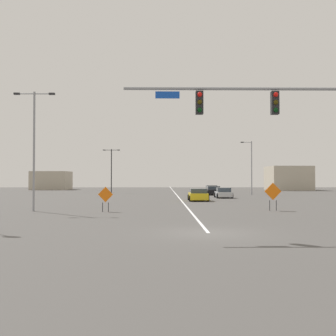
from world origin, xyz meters
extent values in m
plane|color=#4C4947|center=(0.00, 0.00, 0.00)|extent=(190.10, 190.10, 0.00)
cube|color=white|center=(0.00, 52.81, 0.00)|extent=(0.16, 105.61, 0.01)
cylinder|color=gray|center=(3.04, 0.00, 6.55)|extent=(13.77, 0.14, 0.14)
cube|color=black|center=(3.04, 0.00, 5.91)|extent=(0.34, 0.32, 1.05)
sphere|color=red|center=(3.04, -0.17, 6.26)|extent=(0.22, 0.22, 0.22)
sphere|color=#3C3106|center=(3.04, -0.17, 5.91)|extent=(0.22, 0.22, 0.22)
sphere|color=black|center=(3.04, -0.17, 5.56)|extent=(0.22, 0.22, 0.22)
cube|color=black|center=(-0.40, 0.00, 5.91)|extent=(0.34, 0.32, 1.05)
sphere|color=red|center=(-0.40, -0.17, 6.26)|extent=(0.22, 0.22, 0.22)
sphere|color=#3C3106|center=(-0.40, -0.17, 5.91)|extent=(0.22, 0.22, 0.22)
sphere|color=black|center=(-0.40, -0.17, 5.56)|extent=(0.22, 0.22, 0.22)
cube|color=#1447B7|center=(-1.86, 0.00, 6.26)|extent=(1.10, 0.03, 0.32)
cylinder|color=gray|center=(11.27, 43.99, 4.01)|extent=(0.16, 0.16, 8.01)
cylinder|color=gray|center=(10.56, 43.99, 7.86)|extent=(1.41, 0.08, 0.08)
cube|color=#262628|center=(9.85, 43.99, 7.86)|extent=(0.44, 0.24, 0.14)
cylinder|color=black|center=(-10.82, 53.06, 3.71)|extent=(0.16, 0.16, 7.43)
cylinder|color=black|center=(-11.43, 53.06, 7.28)|extent=(1.23, 0.08, 0.08)
cube|color=#262628|center=(-12.05, 53.06, 7.28)|extent=(0.44, 0.24, 0.14)
cylinder|color=black|center=(-10.20, 53.06, 7.28)|extent=(1.23, 0.08, 0.08)
cube|color=#262628|center=(-9.59, 53.06, 7.28)|extent=(0.44, 0.24, 0.14)
cylinder|color=gray|center=(-11.75, 12.75, 4.50)|extent=(0.16, 0.16, 9.00)
cylinder|color=gray|center=(-12.41, 12.75, 8.85)|extent=(1.32, 0.08, 0.08)
cube|color=#262628|center=(-13.07, 12.75, 8.85)|extent=(0.44, 0.24, 0.14)
cylinder|color=gray|center=(-11.09, 12.75, 8.85)|extent=(1.32, 0.08, 0.08)
cube|color=#262628|center=(-10.43, 12.75, 8.85)|extent=(0.44, 0.24, 0.14)
cube|color=orange|center=(6.38, 13.17, 1.47)|extent=(1.33, 0.13, 1.33)
cylinder|color=black|center=(6.12, 13.15, 0.39)|extent=(0.05, 0.05, 0.78)
cylinder|color=black|center=(6.63, 13.19, 0.39)|extent=(0.05, 0.05, 0.78)
cube|color=orange|center=(-6.31, 12.28, 1.27)|extent=(1.13, 0.25, 1.14)
cylinder|color=black|center=(-6.53, 12.32, 0.34)|extent=(0.05, 0.05, 0.68)
cylinder|color=black|center=(-6.09, 12.24, 0.34)|extent=(0.05, 0.05, 0.68)
cube|color=#B7BABF|center=(5.58, 34.12, 0.46)|extent=(1.81, 3.95, 0.61)
cube|color=#333D47|center=(5.58, 33.92, 1.03)|extent=(1.62, 2.11, 0.52)
cylinder|color=black|center=(6.48, 35.49, 0.32)|extent=(0.22, 0.64, 0.64)
cylinder|color=black|center=(4.70, 35.50, 0.32)|extent=(0.22, 0.64, 0.64)
cylinder|color=black|center=(6.46, 32.73, 0.32)|extent=(0.22, 0.64, 0.64)
cylinder|color=black|center=(4.68, 32.74, 0.32)|extent=(0.22, 0.64, 0.64)
cube|color=black|center=(5.43, 43.22, 0.48)|extent=(2.13, 4.33, 0.65)
cube|color=#333D47|center=(5.42, 43.01, 1.05)|extent=(1.82, 2.04, 0.49)
cylinder|color=black|center=(6.47, 44.66, 0.32)|extent=(0.25, 0.65, 0.64)
cylinder|color=black|center=(4.54, 44.75, 0.32)|extent=(0.25, 0.65, 0.64)
cylinder|color=black|center=(6.32, 41.69, 0.32)|extent=(0.25, 0.65, 0.64)
cylinder|color=black|center=(4.40, 41.78, 0.32)|extent=(0.25, 0.65, 0.64)
cube|color=orange|center=(5.94, 50.38, 0.46)|extent=(1.84, 4.12, 0.59)
cube|color=#333D47|center=(5.94, 50.18, 1.03)|extent=(1.64, 2.34, 0.55)
cylinder|color=black|center=(6.81, 51.83, 0.32)|extent=(0.23, 0.64, 0.64)
cylinder|color=black|center=(5.02, 51.81, 0.32)|extent=(0.23, 0.64, 0.64)
cylinder|color=black|center=(6.85, 48.96, 0.32)|extent=(0.23, 0.64, 0.64)
cylinder|color=black|center=(5.06, 48.94, 0.32)|extent=(0.23, 0.64, 0.64)
cube|color=gold|center=(1.82, 27.23, 0.51)|extent=(1.96, 4.31, 0.70)
cube|color=#333D47|center=(1.81, 27.01, 1.10)|extent=(1.75, 2.52, 0.49)
cylinder|color=black|center=(2.79, 28.72, 0.32)|extent=(0.23, 0.64, 0.64)
cylinder|color=black|center=(0.88, 28.74, 0.32)|extent=(0.23, 0.64, 0.64)
cylinder|color=black|center=(2.76, 25.72, 0.32)|extent=(0.23, 0.64, 0.64)
cylinder|color=black|center=(0.84, 25.74, 0.32)|extent=(0.23, 0.64, 0.64)
cube|color=#B2A893|center=(23.99, 68.21, 2.47)|extent=(8.18, 8.48, 4.94)
cube|color=#B2A893|center=(-26.25, 73.08, 1.98)|extent=(7.61, 7.46, 3.95)
camera|label=1|loc=(-2.07, -19.11, 2.48)|focal=45.24mm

